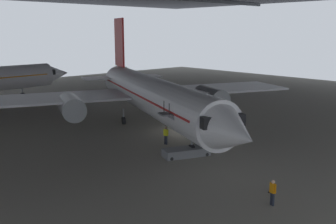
{
  "coord_description": "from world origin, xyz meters",
  "views": [
    {
      "loc": [
        -27.83,
        -28.62,
        10.56
      ],
      "look_at": [
        -2.13,
        -0.78,
        2.68
      ],
      "focal_mm": 41.83,
      "sensor_mm": 36.0,
      "label": 1
    }
  ],
  "objects_px": {
    "crew_worker_near_nose": "(273,191)",
    "crew_worker_by_stairs": "(166,134)",
    "airplane_main": "(151,95)",
    "boarding_stairs": "(186,148)",
    "traffic_cone_orange": "(272,188)"
  },
  "relations": [
    {
      "from": "boarding_stairs",
      "to": "crew_worker_near_nose",
      "type": "bearing_deg",
      "value": -105.92
    },
    {
      "from": "crew_worker_near_nose",
      "to": "crew_worker_by_stairs",
      "type": "distance_m",
      "value": 14.78
    },
    {
      "from": "crew_worker_by_stairs",
      "to": "traffic_cone_orange",
      "type": "relative_size",
      "value": 2.84
    },
    {
      "from": "airplane_main",
      "to": "crew_worker_by_stairs",
      "type": "distance_m",
      "value": 7.59
    },
    {
      "from": "crew_worker_near_nose",
      "to": "traffic_cone_orange",
      "type": "height_order",
      "value": "crew_worker_near_nose"
    },
    {
      "from": "airplane_main",
      "to": "boarding_stairs",
      "type": "height_order",
      "value": "airplane_main"
    },
    {
      "from": "crew_worker_near_nose",
      "to": "crew_worker_by_stairs",
      "type": "xyz_separation_m",
      "value": [
        4.1,
        14.2,
        0.03
      ]
    },
    {
      "from": "boarding_stairs",
      "to": "crew_worker_near_nose",
      "type": "distance_m",
      "value": 10.88
    },
    {
      "from": "airplane_main",
      "to": "crew_worker_by_stairs",
      "type": "xyz_separation_m",
      "value": [
        -3.5,
        -6.2,
        -2.63
      ]
    },
    {
      "from": "boarding_stairs",
      "to": "airplane_main",
      "type": "bearing_deg",
      "value": 65.06
    },
    {
      "from": "crew_worker_near_nose",
      "to": "crew_worker_by_stairs",
      "type": "relative_size",
      "value": 0.97
    },
    {
      "from": "boarding_stairs",
      "to": "traffic_cone_orange",
      "type": "height_order",
      "value": "boarding_stairs"
    },
    {
      "from": "crew_worker_by_stairs",
      "to": "airplane_main",
      "type": "bearing_deg",
      "value": 60.53
    },
    {
      "from": "airplane_main",
      "to": "traffic_cone_orange",
      "type": "height_order",
      "value": "airplane_main"
    },
    {
      "from": "crew_worker_near_nose",
      "to": "crew_worker_by_stairs",
      "type": "bearing_deg",
      "value": 73.89
    }
  ]
}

